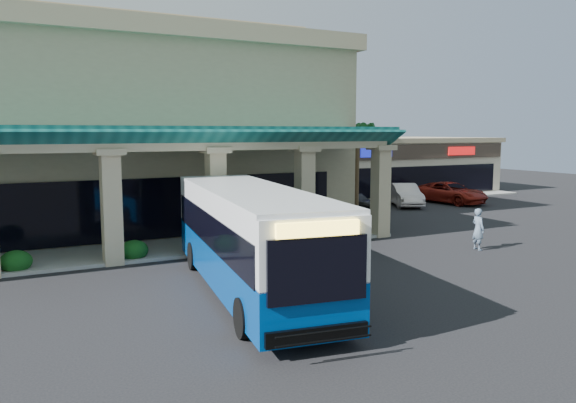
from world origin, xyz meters
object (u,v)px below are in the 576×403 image
pedestrian (478,229)px  car_silver (354,201)px  car_gray (450,193)px  transit_bus (250,240)px  car_white (404,195)px

pedestrian → car_silver: pedestrian is taller
car_gray → pedestrian: bearing=-139.1°
car_silver → car_gray: (9.02, 0.32, 0.12)m
transit_bus → car_gray: 27.57m
pedestrian → car_white: bearing=-20.7°
pedestrian → transit_bus: bearing=102.8°
transit_bus → car_silver: bearing=54.2°
pedestrian → car_gray: bearing=-33.3°
pedestrian → car_white: pedestrian is taller
car_silver → car_white: 4.98m
pedestrian → car_gray: (11.11, 13.49, -0.16)m
pedestrian → car_silver: bearing=-2.9°
pedestrian → car_gray: 17.48m
car_silver → car_white: bearing=-14.4°
pedestrian → car_white: (7.03, 13.88, -0.15)m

